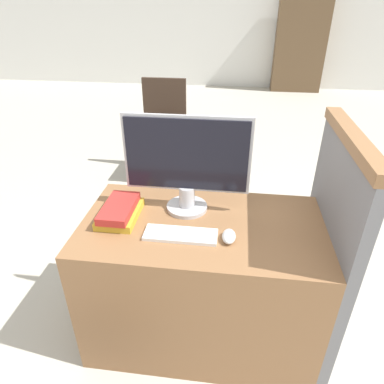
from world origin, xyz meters
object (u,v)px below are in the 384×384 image
Objects in this scene: monitor at (187,162)px; far_chair at (163,126)px; book_stack at (120,211)px; mouse at (229,236)px; keyboard at (181,235)px.

far_chair is (-0.50, 1.82, -0.46)m from monitor.
mouse is at bearing -11.86° from book_stack.
monitor is at bearing 91.01° from keyboard.
mouse is (0.22, -0.23, -0.24)m from monitor.
far_chair is at bearing 109.38° from mouse.
monitor is 0.40m from book_stack.
keyboard is 2.13m from far_chair.
keyboard is at bearing -19.52° from book_stack.
book_stack is at bearing -46.65° from far_chair.
mouse is 2.19m from far_chair.
far_chair is (-0.51, 2.06, -0.21)m from keyboard.
book_stack is (-0.53, 0.11, 0.02)m from mouse.
mouse is at bearing -46.77° from monitor.
monitor reaches higher than mouse.
monitor is 2.19× the size of book_stack.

